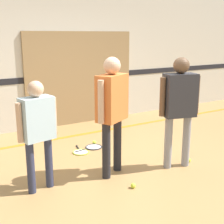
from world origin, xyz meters
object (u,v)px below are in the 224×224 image
object	(u,v)px
person_instructor	(112,104)
person_student_left	(38,124)
person_student_right	(179,101)
tennis_ball_near_instructor	(133,186)
racket_second_spare	(81,152)
tennis_ball_by_spare_racket	(94,142)
tennis_ball_stray_left	(189,160)
racket_spare_on_floor	(93,147)

from	to	relation	value
person_instructor	person_student_left	xyz separation A→B (m)	(-1.01, 0.07, -0.15)
person_student_right	tennis_ball_near_instructor	xyz separation A→B (m)	(-0.94, -0.23, -0.96)
racket_second_spare	tennis_ball_near_instructor	size ratio (longest dim) A/B	7.44
person_student_left	tennis_ball_by_spare_racket	xyz separation A→B (m)	(1.36, 1.14, -0.82)
racket_second_spare	tennis_ball_stray_left	bearing A→B (deg)	-122.41
racket_spare_on_floor	racket_second_spare	bearing A→B (deg)	7.06
person_instructor	tennis_ball_near_instructor	xyz separation A→B (m)	(0.01, -0.51, -0.97)
person_student_right	racket_second_spare	world-z (taller)	person_student_right
person_student_left	person_student_right	xyz separation A→B (m)	(1.95, -0.35, 0.14)
person_student_right	tennis_ball_stray_left	bearing A→B (deg)	-162.26
person_instructor	person_student_right	xyz separation A→B (m)	(0.95, -0.28, -0.01)
person_instructor	tennis_ball_stray_left	world-z (taller)	person_instructor
person_student_left	tennis_ball_by_spare_racket	bearing A→B (deg)	28.91
tennis_ball_near_instructor	tennis_ball_stray_left	world-z (taller)	same
person_student_right	tennis_ball_near_instructor	size ratio (longest dim) A/B	24.35
tennis_ball_by_spare_racket	person_student_left	bearing A→B (deg)	-140.04
person_student_left	racket_spare_on_floor	bearing A→B (deg)	27.22
tennis_ball_stray_left	racket_spare_on_floor	bearing A→B (deg)	126.41
person_instructor	tennis_ball_by_spare_racket	xyz separation A→B (m)	(0.35, 1.21, -0.97)
tennis_ball_near_instructor	person_instructor	bearing A→B (deg)	91.12
person_student_left	tennis_ball_stray_left	size ratio (longest dim) A/B	20.99
racket_spare_on_floor	tennis_ball_stray_left	xyz separation A→B (m)	(0.97, -1.32, 0.02)
person_student_right	racket_second_spare	size ratio (longest dim) A/B	3.27
racket_second_spare	tennis_ball_by_spare_racket	bearing A→B (deg)	-45.82
person_student_left	racket_second_spare	bearing A→B (deg)	31.66
person_instructor	tennis_ball_by_spare_racket	distance (m)	1.59
person_instructor	tennis_ball_near_instructor	bearing A→B (deg)	-116.81
person_student_left	tennis_ball_near_instructor	distance (m)	1.43
racket_spare_on_floor	tennis_ball_stray_left	bearing A→B (deg)	116.21
tennis_ball_near_instructor	tennis_ball_by_spare_racket	size ratio (longest dim) A/B	1.00
person_student_right	racket_spare_on_floor	distance (m)	1.80
person_student_right	tennis_ball_stray_left	distance (m)	1.00
person_instructor	person_student_right	bearing A→B (deg)	-44.23
person_student_left	racket_second_spare	distance (m)	1.57
person_student_right	racket_spare_on_floor	xyz separation A→B (m)	(-0.70, 1.33, -0.98)
tennis_ball_by_spare_racket	racket_spare_on_floor	bearing A→B (deg)	-125.65
person_student_left	tennis_ball_by_spare_racket	distance (m)	1.96
person_instructor	person_student_right	world-z (taller)	person_instructor
tennis_ball_near_instructor	tennis_ball_by_spare_racket	distance (m)	1.75
racket_second_spare	tennis_ball_stray_left	distance (m)	1.75
person_student_right	tennis_ball_by_spare_racket	world-z (taller)	person_student_right
person_student_right	person_instructor	bearing A→B (deg)	-1.51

